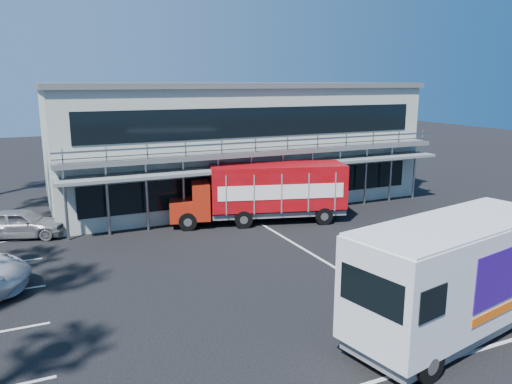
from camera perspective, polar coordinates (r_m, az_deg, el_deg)
name	(u,v)px	position (r m, az deg, el deg)	size (l,w,h in m)	color
ground	(305,285)	(18.86, 5.66, -10.56)	(120.00, 120.00, 0.00)	black
building	(230,141)	(32.35, -3.04, 5.89)	(22.40, 12.00, 7.30)	#9BA193
red_truck	(266,191)	(26.44, 1.10, 0.13)	(9.46, 4.56, 3.11)	#991C0C
white_van	(454,276)	(15.72, 21.67, -8.94)	(7.53, 3.81, 3.51)	silver
parked_car_e	(21,223)	(26.57, -25.27, -3.24)	(1.68, 4.17, 1.42)	slate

